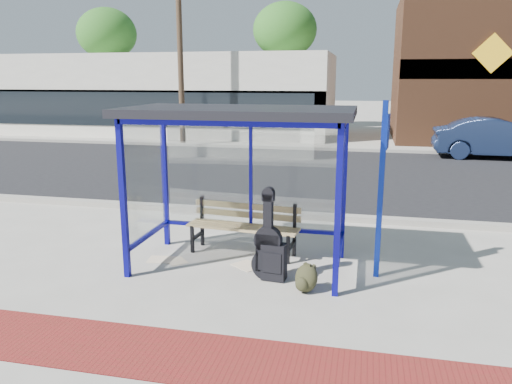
% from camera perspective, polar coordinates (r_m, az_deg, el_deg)
% --- Properties ---
extents(ground, '(120.00, 120.00, 0.00)m').
position_cam_1_polar(ground, '(7.77, -1.85, -8.47)').
color(ground, '#B2ADA0').
rests_on(ground, ground).
extents(brick_paver_strip, '(60.00, 1.00, 0.01)m').
position_cam_1_polar(brick_paver_strip, '(5.54, -8.90, -17.91)').
color(brick_paver_strip, maroon).
rests_on(brick_paver_strip, ground).
extents(curb_near, '(60.00, 0.25, 0.12)m').
position_cam_1_polar(curb_near, '(10.45, 2.12, -2.51)').
color(curb_near, gray).
rests_on(curb_near, ground).
extents(street_asphalt, '(60.00, 10.00, 0.00)m').
position_cam_1_polar(street_asphalt, '(15.38, 5.60, 2.20)').
color(street_asphalt, black).
rests_on(street_asphalt, ground).
extents(curb_far, '(60.00, 0.25, 0.12)m').
position_cam_1_polar(curb_far, '(20.38, 7.40, 4.94)').
color(curb_far, gray).
rests_on(curb_far, ground).
extents(far_sidewalk, '(60.00, 4.00, 0.01)m').
position_cam_1_polar(far_sidewalk, '(22.26, 7.85, 5.44)').
color(far_sidewalk, '#B2ADA0').
rests_on(far_sidewalk, ground).
extents(bus_shelter, '(3.30, 1.80, 2.42)m').
position_cam_1_polar(bus_shelter, '(7.35, -1.83, 6.95)').
color(bus_shelter, '#0D0B81').
rests_on(bus_shelter, ground).
extents(storefront_white, '(18.00, 6.04, 4.00)m').
position_cam_1_polar(storefront_white, '(27.25, -10.99, 10.87)').
color(storefront_white, silver).
rests_on(storefront_white, ground).
extents(storefront_brown, '(10.00, 7.08, 6.40)m').
position_cam_1_polar(storefront_brown, '(26.24, 26.90, 12.31)').
color(storefront_brown, '#59331E').
rests_on(storefront_brown, ground).
extents(tree_left, '(3.60, 3.60, 7.03)m').
position_cam_1_polar(tree_left, '(33.15, -16.68, 16.87)').
color(tree_left, '#4C3826').
rests_on(tree_left, ground).
extents(tree_mid, '(3.60, 3.60, 7.03)m').
position_cam_1_polar(tree_mid, '(29.52, 3.33, 17.93)').
color(tree_mid, '#4C3826').
rests_on(tree_mid, ground).
extents(utility_pole_west, '(1.60, 0.24, 8.00)m').
position_cam_1_polar(utility_pole_west, '(21.89, -8.68, 16.06)').
color(utility_pole_west, '#4C3826').
rests_on(utility_pole_west, ground).
extents(bench, '(1.88, 0.63, 0.87)m').
position_cam_1_polar(bench, '(8.20, -1.37, -3.69)').
color(bench, black).
rests_on(bench, ground).
extents(guitar_bag, '(0.48, 0.17, 1.28)m').
position_cam_1_polar(guitar_bag, '(7.13, 1.39, -6.48)').
color(guitar_bag, black).
rests_on(guitar_bag, ground).
extents(suitcase, '(0.36, 0.25, 0.59)m').
position_cam_1_polar(suitcase, '(7.18, 2.07, -7.97)').
color(suitcase, black).
rests_on(suitcase, ground).
extents(backpack, '(0.39, 0.38, 0.39)m').
position_cam_1_polar(backpack, '(6.86, 5.69, -9.84)').
color(backpack, '#282816').
rests_on(backpack, ground).
extents(sign_post, '(0.12, 0.32, 2.54)m').
position_cam_1_polar(sign_post, '(7.20, 14.20, 1.25)').
color(sign_post, navy).
rests_on(sign_post, ground).
extents(newspaper_a, '(0.45, 0.38, 0.01)m').
position_cam_1_polar(newspaper_a, '(8.17, -10.79, -7.58)').
color(newspaper_a, white).
rests_on(newspaper_a, ground).
extents(newspaper_b, '(0.43, 0.44, 0.01)m').
position_cam_1_polar(newspaper_b, '(8.06, -9.06, -7.81)').
color(newspaper_b, white).
rests_on(newspaper_b, ground).
extents(newspaper_c, '(0.54, 0.53, 0.01)m').
position_cam_1_polar(newspaper_c, '(7.78, -1.01, -8.41)').
color(newspaper_c, white).
rests_on(newspaper_c, ground).
extents(parked_car, '(4.44, 1.66, 1.45)m').
position_cam_1_polar(parked_car, '(19.99, 25.88, 5.53)').
color(parked_car, '#182443').
rests_on(parked_car, ground).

